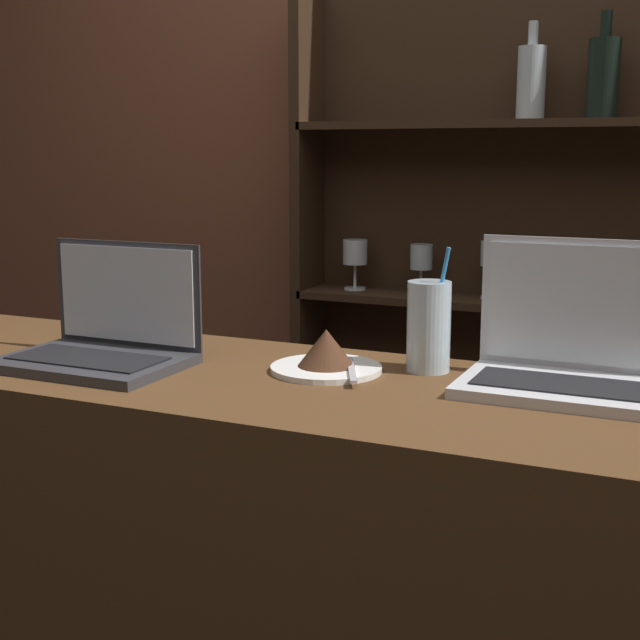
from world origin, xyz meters
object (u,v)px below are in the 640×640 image
Objects in this scene: laptop_far at (573,356)px; water_glass at (429,326)px; cake_plate at (326,356)px; laptop_near at (104,338)px.

laptop_far reaches higher than water_glass.
water_glass is (0.16, 0.08, 0.05)m from cake_plate.
water_glass is (-0.25, 0.02, 0.03)m from laptop_far.
laptop_far is at bearing -4.33° from water_glass.
cake_plate is at bearing 15.57° from laptop_near.
water_glass is at bearing 175.67° from laptop_far.
laptop_near is 0.82m from laptop_far.
water_glass is (0.55, 0.19, 0.03)m from laptop_near.
laptop_near is 1.64× the size of cake_plate.
laptop_near is at bearing -161.24° from water_glass.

